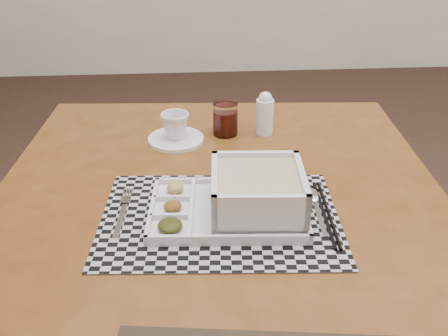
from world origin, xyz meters
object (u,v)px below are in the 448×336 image
Objects in this scene: serving_tray at (249,198)px; creamer_bottle at (265,114)px; dining_table at (219,214)px; juice_glass at (225,120)px; cup at (175,126)px.

serving_tray is 2.74× the size of creamer_bottle.
dining_table is 0.30m from juice_glass.
cup is (-0.16, 0.36, 0.00)m from serving_tray.
dining_table is 0.34m from creamer_bottle.
serving_tray is 0.40m from juice_glass.
creamer_bottle is at bearing -1.68° from juice_glass.
juice_glass is (-0.02, 0.40, 0.00)m from serving_tray.
cup is 0.62× the size of creamer_bottle.
creamer_bottle is (0.24, 0.03, 0.01)m from cup.
juice_glass is at bearing -2.43° from cup.
serving_tray is (0.05, -0.12, 0.12)m from dining_table.
serving_tray is 3.69× the size of juice_glass.
serving_tray is 0.39m from cup.
creamer_bottle reaches higher than serving_tray.
cup is 0.25m from creamer_bottle.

